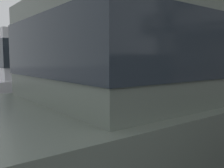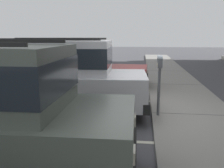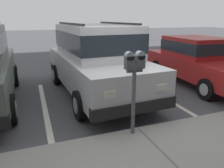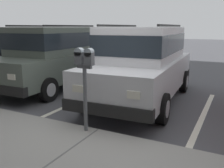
{
  "view_description": "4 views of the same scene",
  "coord_description": "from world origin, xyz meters",
  "views": [
    {
      "loc": [
        5.03,
        -4.67,
        1.48
      ],
      "look_at": [
        -0.26,
        -0.85,
        0.83
      ],
      "focal_mm": 40.0,
      "sensor_mm": 36.0,
      "label": 1
    },
    {
      "loc": [
        6.31,
        -0.07,
        2.1
      ],
      "look_at": [
        0.05,
        -0.84,
        0.87
      ],
      "focal_mm": 40.0,
      "sensor_mm": 36.0,
      "label": 2
    },
    {
      "loc": [
        1.79,
        3.59,
        2.16
      ],
      "look_at": [
        0.15,
        -0.82,
        0.73
      ],
      "focal_mm": 35.0,
      "sensor_mm": 36.0,
      "label": 3
    },
    {
      "loc": [
        -2.2,
        3.95,
        1.98
      ],
      "look_at": [
        0.33,
        -1.0,
        0.7
      ],
      "focal_mm": 40.0,
      "sensor_mm": 36.0,
      "label": 4
    }
  ],
  "objects": [
    {
      "name": "parking_meter_near",
      "position": [
        0.18,
        0.35,
        1.24
      ],
      "size": [
        0.35,
        0.12,
        1.51
      ],
      "color": "#595B60",
      "rests_on": "sidewalk"
    },
    {
      "name": "sidewalk",
      "position": [
        0.0,
        1.3,
        0.06
      ],
      "size": [
        40.0,
        2.2,
        0.12
      ],
      "color": "gray",
      "rests_on": "ground_plane"
    },
    {
      "name": "silver_suv",
      "position": [
        0.08,
        -2.33,
        1.09
      ],
      "size": [
        2.19,
        4.87,
        2.03
      ],
      "rotation": [
        0.0,
        0.0,
        0.05
      ],
      "color": "silver",
      "rests_on": "ground_plane"
    },
    {
      "name": "parking_stall_lines",
      "position": [
        1.61,
        -1.4,
        0.0
      ],
      "size": [
        12.96,
        4.8,
        0.01
      ],
      "color": "silver",
      "rests_on": "ground_plane"
    },
    {
      "name": "ground_plane",
      "position": [
        0.0,
        0.0,
        -0.05
      ],
      "size": [
        80.0,
        80.0,
        0.1
      ],
      "color": "#4C4C51"
    },
    {
      "name": "red_sedan",
      "position": [
        -3.47,
        -2.21,
        0.82
      ],
      "size": [
        1.99,
        4.56,
        1.54
      ],
      "rotation": [
        0.0,
        0.0,
        -0.05
      ],
      "color": "red",
      "rests_on": "ground_plane"
    }
  ]
}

